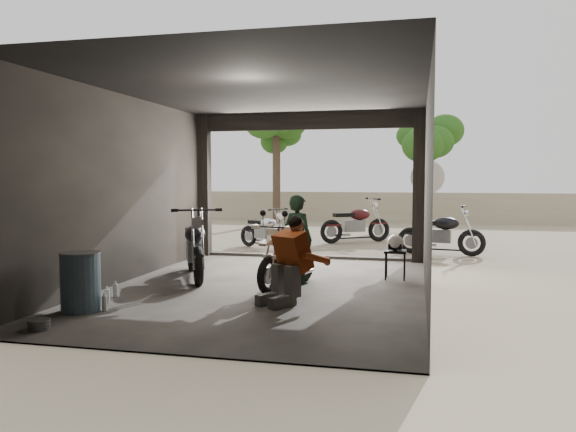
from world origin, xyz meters
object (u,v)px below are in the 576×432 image
at_px(left_bike, 195,243).
at_px(oil_drum, 81,283).
at_px(outside_bike_c, 441,230).
at_px(rider, 298,240).
at_px(main_bike, 288,255).
at_px(helmet, 395,242).
at_px(outside_bike_a, 265,228).
at_px(sign_post, 427,194).
at_px(mechanic, 286,262).
at_px(outside_bike_b, 356,220).
at_px(stool, 395,255).

distance_m(left_bike, oil_drum, 2.75).
height_order(outside_bike_c, rider, rider).
bearing_deg(main_bike, helmet, 49.08).
xyz_separation_m(outside_bike_a, sign_post, (3.94, -1.08, 0.92)).
bearing_deg(oil_drum, mechanic, 22.26).
bearing_deg(mechanic, main_bike, 134.45).
height_order(helmet, sign_post, sign_post).
bearing_deg(oil_drum, sign_post, 52.47).
height_order(outside_bike_b, sign_post, sign_post).
relative_size(stool, oil_drum, 0.66).
height_order(outside_bike_b, stool, outside_bike_b).
bearing_deg(sign_post, outside_bike_c, 65.67).
distance_m(main_bike, mechanic, 1.20).
bearing_deg(outside_bike_c, outside_bike_b, 56.82).
bearing_deg(sign_post, oil_drum, -130.93).
height_order(left_bike, stool, left_bike).
relative_size(left_bike, mechanic, 1.56).
bearing_deg(outside_bike_c, stool, 174.75).
relative_size(main_bike, left_bike, 0.85).
relative_size(main_bike, outside_bike_c, 0.93).
bearing_deg(rider, sign_post, -97.34).
xyz_separation_m(outside_bike_a, outside_bike_c, (4.27, -0.21, 0.07)).
bearing_deg(stool, mechanic, -121.98).
height_order(mechanic, helmet, mechanic).
distance_m(outside_bike_a, outside_bike_c, 4.28).
distance_m(main_bike, sign_post, 4.44).
relative_size(outside_bike_a, outside_bike_b, 0.84).
height_order(outside_bike_a, rider, rider).
bearing_deg(outside_bike_a, main_bike, -131.82).
height_order(main_bike, sign_post, sign_post).
relative_size(outside_bike_a, outside_bike_c, 0.88).
height_order(mechanic, oil_drum, mechanic).
relative_size(outside_bike_a, oil_drum, 1.90).
height_order(outside_bike_b, oil_drum, outside_bike_b).
xyz_separation_m(outside_bike_a, helmet, (3.37, -3.69, 0.15)).
xyz_separation_m(rider, oil_drum, (-2.41, -2.59, -0.36)).
bearing_deg(main_bike, outside_bike_a, 125.10).
xyz_separation_m(outside_bike_b, outside_bike_c, (2.19, -2.00, -0.03)).
bearing_deg(main_bike, sign_post, 74.47).
relative_size(rider, mechanic, 1.24).
distance_m(outside_bike_c, rider, 4.90).
bearing_deg(rider, outside_bike_b, -67.32).
height_order(rider, stool, rider).
bearing_deg(rider, main_bike, 101.12).
bearing_deg(mechanic, oil_drum, -125.37).
height_order(main_bike, helmet, main_bike).
distance_m(outside_bike_b, outside_bike_c, 2.97).
distance_m(main_bike, left_bike, 1.87).
distance_m(rider, oil_drum, 3.56).
bearing_deg(oil_drum, left_bike, 79.27).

